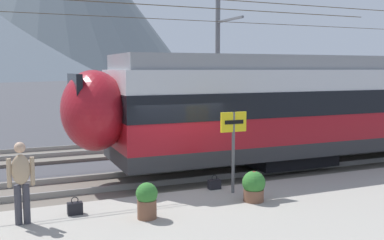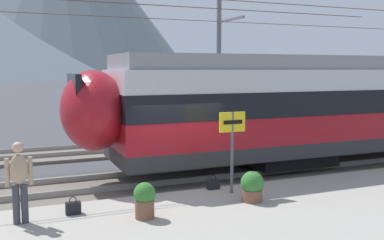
{
  "view_description": "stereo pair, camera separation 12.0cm",
  "coord_description": "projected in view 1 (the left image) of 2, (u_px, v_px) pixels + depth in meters",
  "views": [
    {
      "loc": [
        -4.24,
        -11.1,
        3.43
      ],
      "look_at": [
        1.56,
        2.62,
        1.7
      ],
      "focal_mm": 41.26,
      "sensor_mm": 36.0,
      "label": 1
    },
    {
      "loc": [
        -4.13,
        -11.14,
        3.43
      ],
      "look_at": [
        1.56,
        2.62,
        1.7
      ],
      "focal_mm": 41.26,
      "sensor_mm": 36.0,
      "label": 2
    }
  ],
  "objects": [
    {
      "name": "handbag_near_sign",
      "position": [
        214.0,
        184.0,
        11.57
      ],
      "size": [
        0.32,
        0.18,
        0.38
      ],
      "color": "black",
      "rests_on": "platform_slab"
    },
    {
      "name": "passenger_walking",
      "position": [
        21.0,
        179.0,
        8.87
      ],
      "size": [
        0.53,
        0.22,
        1.69
      ],
      "color": "#383842",
      "rests_on": "platform_slab"
    },
    {
      "name": "catenary_mast_far_side",
      "position": [
        219.0,
        50.0,
        22.12
      ],
      "size": [
        38.48,
        2.7,
        8.45
      ],
      "color": "slate",
      "rests_on": "ground"
    },
    {
      "name": "platform_sign",
      "position": [
        233.0,
        134.0,
        11.07
      ],
      "size": [
        0.7,
        0.08,
        2.07
      ],
      "color": "#59595B",
      "rests_on": "platform_slab"
    },
    {
      "name": "potted_plant_platform_edge",
      "position": [
        147.0,
        199.0,
        9.26
      ],
      "size": [
        0.46,
        0.46,
        0.77
      ],
      "color": "brown",
      "rests_on": "platform_slab"
    },
    {
      "name": "track_near",
      "position": [
        162.0,
        181.0,
        13.3
      ],
      "size": [
        120.0,
        3.0,
        0.28
      ],
      "color": "#6B6359",
      "rests_on": "ground"
    },
    {
      "name": "track_far",
      "position": [
        119.0,
        150.0,
        18.35
      ],
      "size": [
        120.0,
        3.0,
        0.28
      ],
      "color": "#6B6359",
      "rests_on": "ground"
    },
    {
      "name": "ground_plane",
      "position": [
        177.0,
        193.0,
        12.19
      ],
      "size": [
        400.0,
        400.0,
        0.0
      ],
      "primitive_type": "plane",
      "color": "#424247"
    },
    {
      "name": "potted_plant_by_shelter",
      "position": [
        254.0,
        185.0,
        10.48
      ],
      "size": [
        0.55,
        0.55,
        0.73
      ],
      "color": "brown",
      "rests_on": "platform_slab"
    },
    {
      "name": "handbag_beside_passenger",
      "position": [
        75.0,
        208.0,
        9.55
      ],
      "size": [
        0.32,
        0.18,
        0.39
      ],
      "color": "black",
      "rests_on": "platform_slab"
    }
  ]
}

